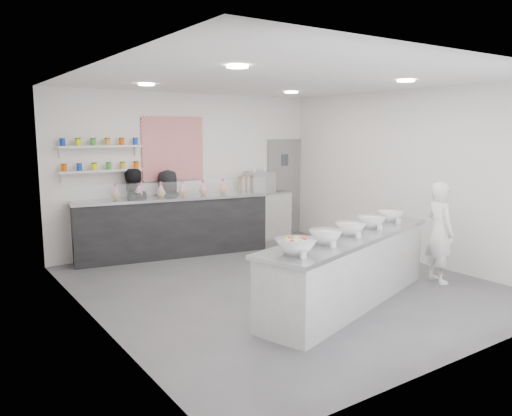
{
  "coord_description": "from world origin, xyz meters",
  "views": [
    {
      "loc": [
        -4.4,
        -5.76,
        2.29
      ],
      "look_at": [
        -0.2,
        0.4,
        1.13
      ],
      "focal_mm": 35.0,
      "sensor_mm": 36.0,
      "label": 1
    }
  ],
  "objects_px": {
    "prep_counter": "(349,269)",
    "espresso_ledge": "(261,216)",
    "staff_left": "(132,214)",
    "espresso_machine": "(260,183)",
    "staff_right": "(169,211)",
    "back_bar": "(173,226)",
    "woman_prep": "(440,232)"
  },
  "relations": [
    {
      "from": "espresso_ledge",
      "to": "woman_prep",
      "type": "xyz_separation_m",
      "value": [
        0.5,
        -4.01,
        0.27
      ]
    },
    {
      "from": "woman_prep",
      "to": "espresso_machine",
      "type": "bearing_deg",
      "value": 26.17
    },
    {
      "from": "staff_left",
      "to": "staff_right",
      "type": "height_order",
      "value": "staff_left"
    },
    {
      "from": "staff_left",
      "to": "staff_right",
      "type": "bearing_deg",
      "value": 170.73
    },
    {
      "from": "back_bar",
      "to": "staff_left",
      "type": "xyz_separation_m",
      "value": [
        -0.67,
        0.25,
        0.26
      ]
    },
    {
      "from": "prep_counter",
      "to": "staff_right",
      "type": "distance_m",
      "value": 4.04
    },
    {
      "from": "prep_counter",
      "to": "woman_prep",
      "type": "bearing_deg",
      "value": -20.67
    },
    {
      "from": "woman_prep",
      "to": "back_bar",
      "type": "bearing_deg",
      "value": 53.47
    },
    {
      "from": "woman_prep",
      "to": "staff_right",
      "type": "xyz_separation_m",
      "value": [
        -2.6,
        4.03,
        0.02
      ]
    },
    {
      "from": "espresso_ledge",
      "to": "staff_left",
      "type": "bearing_deg",
      "value": 179.6
    },
    {
      "from": "espresso_machine",
      "to": "back_bar",
      "type": "bearing_deg",
      "value": -173.75
    },
    {
      "from": "prep_counter",
      "to": "espresso_machine",
      "type": "distance_m",
      "value": 4.18
    },
    {
      "from": "espresso_ledge",
      "to": "staff_left",
      "type": "relative_size",
      "value": 0.83
    },
    {
      "from": "prep_counter",
      "to": "staff_right",
      "type": "height_order",
      "value": "staff_right"
    },
    {
      "from": "espresso_machine",
      "to": "staff_left",
      "type": "distance_m",
      "value": 2.8
    },
    {
      "from": "prep_counter",
      "to": "espresso_machine",
      "type": "bearing_deg",
      "value": 54.41
    },
    {
      "from": "espresso_machine",
      "to": "staff_right",
      "type": "height_order",
      "value": "staff_right"
    },
    {
      "from": "espresso_machine",
      "to": "staff_right",
      "type": "xyz_separation_m",
      "value": [
        -2.07,
        0.02,
        -0.43
      ]
    },
    {
      "from": "espresso_machine",
      "to": "woman_prep",
      "type": "relative_size",
      "value": 0.37
    },
    {
      "from": "staff_left",
      "to": "espresso_ledge",
      "type": "bearing_deg",
      "value": 170.33
    },
    {
      "from": "back_bar",
      "to": "woman_prep",
      "type": "distance_m",
      "value": 4.62
    },
    {
      "from": "woman_prep",
      "to": "staff_right",
      "type": "height_order",
      "value": "staff_right"
    },
    {
      "from": "staff_right",
      "to": "woman_prep",
      "type": "bearing_deg",
      "value": 138.78
    },
    {
      "from": "back_bar",
      "to": "woman_prep",
      "type": "height_order",
      "value": "woman_prep"
    },
    {
      "from": "espresso_ledge",
      "to": "woman_prep",
      "type": "relative_size",
      "value": 0.87
    },
    {
      "from": "back_bar",
      "to": "woman_prep",
      "type": "bearing_deg",
      "value": -45.25
    },
    {
      "from": "staff_left",
      "to": "staff_right",
      "type": "xyz_separation_m",
      "value": [
        0.71,
        0.0,
        -0.02
      ]
    },
    {
      "from": "prep_counter",
      "to": "espresso_ledge",
      "type": "relative_size",
      "value": 2.55
    },
    {
      "from": "espresso_machine",
      "to": "espresso_ledge",
      "type": "bearing_deg",
      "value": 0.0
    },
    {
      "from": "staff_left",
      "to": "staff_right",
      "type": "relative_size",
      "value": 1.03
    },
    {
      "from": "prep_counter",
      "to": "espresso_ledge",
      "type": "height_order",
      "value": "espresso_ledge"
    },
    {
      "from": "espresso_machine",
      "to": "prep_counter",
      "type": "bearing_deg",
      "value": -107.75
    }
  ]
}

